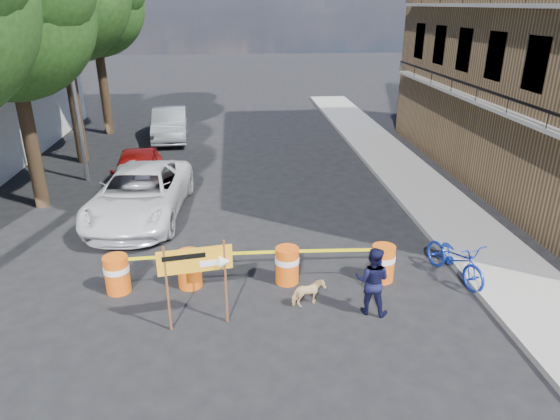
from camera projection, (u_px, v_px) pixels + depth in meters
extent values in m
plane|color=black|center=(259.00, 317.00, 10.68)|extent=(120.00, 120.00, 0.00)
cube|color=gray|center=(434.00, 201.00, 16.70)|extent=(2.40, 40.00, 0.15)
cylinder|color=#332316|center=(29.00, 135.00, 15.62)|extent=(0.44, 0.44, 4.76)
sphere|color=#1A4413|center=(5.00, 13.00, 14.25)|extent=(5.00, 5.00, 5.00)
cylinder|color=#332316|center=(74.00, 98.00, 20.11)|extent=(0.44, 0.44, 5.32)
sphere|color=#1A4413|center=(44.00, 12.00, 19.43)|extent=(3.78, 3.78, 3.78)
cylinder|color=#332316|center=(103.00, 85.00, 24.79)|extent=(0.44, 0.44, 4.93)
sphere|color=#1A4413|center=(93.00, 4.00, 23.37)|extent=(4.80, 4.80, 4.80)
sphere|color=#1A4413|center=(83.00, 20.00, 24.13)|extent=(3.36, 3.36, 3.36)
cylinder|color=gray|center=(71.00, 72.00, 17.37)|extent=(0.16, 0.16, 8.00)
cylinder|color=orange|center=(117.00, 274.00, 11.46)|extent=(0.56, 0.56, 0.90)
cylinder|color=white|center=(116.00, 269.00, 11.40)|extent=(0.58, 0.58, 0.14)
cylinder|color=orange|center=(190.00, 269.00, 11.68)|extent=(0.56, 0.56, 0.90)
cylinder|color=white|center=(189.00, 263.00, 11.62)|extent=(0.58, 0.58, 0.14)
cylinder|color=orange|center=(287.00, 265.00, 11.86)|extent=(0.56, 0.56, 0.90)
cylinder|color=white|center=(287.00, 260.00, 11.80)|extent=(0.58, 0.58, 0.14)
cylinder|color=orange|center=(383.00, 263.00, 11.95)|extent=(0.56, 0.56, 0.90)
cylinder|color=white|center=(383.00, 258.00, 11.89)|extent=(0.58, 0.58, 0.14)
cylinder|color=#592D19|center=(167.00, 290.00, 9.90)|extent=(0.05, 0.05, 1.91)
cylinder|color=#592D19|center=(226.00, 282.00, 10.16)|extent=(0.05, 0.05, 1.91)
cube|color=orange|center=(195.00, 260.00, 9.81)|extent=(1.47, 0.26, 0.53)
cube|color=white|center=(210.00, 263.00, 9.89)|extent=(0.42, 0.08, 0.13)
cone|color=white|center=(225.00, 262.00, 9.96)|extent=(0.27, 0.31, 0.28)
cube|color=black|center=(184.00, 257.00, 9.70)|extent=(0.84, 0.14, 0.11)
imported|color=black|center=(372.00, 281.00, 10.57)|extent=(0.92, 0.84, 1.54)
imported|color=#1633B5|center=(458.00, 241.00, 11.81)|extent=(0.98, 1.22, 2.02)
imported|color=#E6BD83|center=(308.00, 293.00, 10.97)|extent=(0.80, 0.55, 0.61)
imported|color=silver|center=(140.00, 194.00, 15.40)|extent=(2.98, 5.72, 1.54)
imported|color=#9E0F0D|center=(138.00, 172.00, 17.54)|extent=(2.12, 4.39, 1.45)
imported|color=silver|center=(170.00, 124.00, 24.39)|extent=(1.91, 4.65, 1.50)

